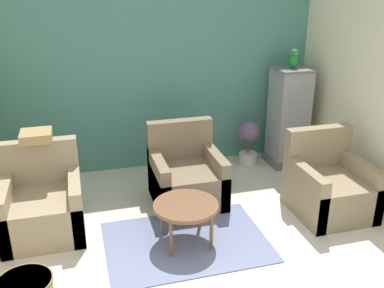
{
  "coord_description": "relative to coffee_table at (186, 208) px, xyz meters",
  "views": [
    {
      "loc": [
        -1.15,
        -2.55,
        2.55
      ],
      "look_at": [
        0.0,
        1.55,
        0.89
      ],
      "focal_mm": 40.0,
      "sensor_mm": 36.0,
      "label": 1
    }
  ],
  "objects": [
    {
      "name": "wall_back_accent",
      "position": [
        0.2,
        2.05,
        0.87
      ],
      "size": [
        4.44,
        0.06,
        2.54
      ],
      "color": "#4C897A",
      "rests_on": "ground_plane"
    },
    {
      "name": "wall_right",
      "position": [
        2.38,
        0.48,
        0.87
      ],
      "size": [
        0.06,
        3.1,
        2.54
      ],
      "color": "beige",
      "rests_on": "ground_plane"
    },
    {
      "name": "area_rug",
      "position": [
        -0.0,
        0.0,
        -0.4
      ],
      "size": [
        1.65,
        1.17,
        0.01
      ],
      "color": "slate",
      "rests_on": "ground_plane"
    },
    {
      "name": "coffee_table",
      "position": [
        0.0,
        0.0,
        0.0
      ],
      "size": [
        0.66,
        0.66,
        0.45
      ],
      "color": "brown",
      "rests_on": "ground_plane"
    },
    {
      "name": "armchair_left",
      "position": [
        -1.4,
        0.62,
        -0.11
      ],
      "size": [
        0.81,
        0.84,
        0.93
      ],
      "color": "#9E896B",
      "rests_on": "ground_plane"
    },
    {
      "name": "armchair_right",
      "position": [
        1.75,
        0.18,
        -0.11
      ],
      "size": [
        0.81,
        0.84,
        0.93
      ],
      "color": "#8E7A5B",
      "rests_on": "ground_plane"
    },
    {
      "name": "armchair_middle",
      "position": [
        0.24,
        0.88,
        -0.11
      ],
      "size": [
        0.81,
        0.84,
        0.93
      ],
      "color": "#7A664C",
      "rests_on": "ground_plane"
    },
    {
      "name": "birdcage",
      "position": [
        1.93,
        1.58,
        0.29
      ],
      "size": [
        0.51,
        0.51,
        1.4
      ],
      "color": "slate",
      "rests_on": "ground_plane"
    },
    {
      "name": "parrot",
      "position": [
        1.93,
        1.58,
        1.12
      ],
      "size": [
        0.12,
        0.22,
        0.27
      ],
      "color": "#1E842D",
      "rests_on": "birdcage"
    },
    {
      "name": "potted_plant",
      "position": [
        1.37,
        1.67,
        -0.01
      ],
      "size": [
        0.32,
        0.29,
        0.66
      ],
      "color": "beige",
      "rests_on": "ground_plane"
    },
    {
      "name": "throw_pillow",
      "position": [
        -1.4,
        0.93,
        0.58
      ],
      "size": [
        0.32,
        0.32,
        0.1
      ],
      "color": "tan",
      "rests_on": "armchair_left"
    }
  ]
}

